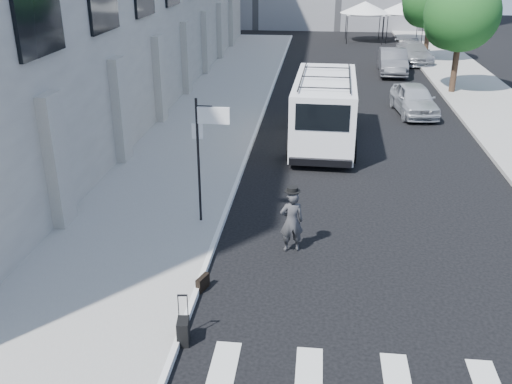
% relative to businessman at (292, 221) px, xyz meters
% --- Properties ---
extents(ground, '(120.00, 120.00, 0.00)m').
position_rel_businessman_xyz_m(ground, '(-0.01, -2.00, -0.83)').
color(ground, black).
rests_on(ground, ground).
extents(sidewalk_left, '(4.50, 48.00, 0.15)m').
position_rel_businessman_xyz_m(sidewalk_left, '(-4.26, 14.00, -0.75)').
color(sidewalk_left, gray).
rests_on(sidewalk_left, ground).
extents(sidewalk_right, '(4.00, 56.00, 0.15)m').
position_rel_businessman_xyz_m(sidewalk_right, '(8.99, 18.00, -0.75)').
color(sidewalk_right, gray).
rests_on(sidewalk_right, ground).
extents(sign_pole, '(1.03, 0.07, 3.50)m').
position_rel_businessman_xyz_m(sign_pole, '(-2.38, 1.20, 1.82)').
color(sign_pole, black).
rests_on(sign_pole, sidewalk_left).
extents(tree_near, '(3.80, 3.83, 6.03)m').
position_rel_businessman_xyz_m(tree_near, '(7.49, 18.15, 3.14)').
color(tree_near, black).
rests_on(tree_near, ground).
extents(tree_far, '(3.80, 3.83, 6.03)m').
position_rel_businessman_xyz_m(tree_far, '(7.49, 27.15, 3.14)').
color(tree_far, black).
rests_on(tree_far, ground).
extents(tent_left, '(4.00, 4.00, 3.20)m').
position_rel_businessman_xyz_m(tent_left, '(3.99, 36.00, 1.88)').
color(tent_left, black).
rests_on(tent_left, ground).
extents(tent_right, '(4.00, 4.00, 3.20)m').
position_rel_businessman_xyz_m(tent_right, '(7.19, 36.50, 1.88)').
color(tent_right, black).
rests_on(tent_right, ground).
extents(businessman, '(0.68, 0.53, 1.66)m').
position_rel_businessman_xyz_m(businessman, '(0.00, 0.00, 0.00)').
color(businessman, '#39383B').
rests_on(businessman, ground).
extents(briefcase, '(0.26, 0.45, 0.34)m').
position_rel_businessman_xyz_m(briefcase, '(-1.91, -2.07, -0.66)').
color(briefcase, black).
rests_on(briefcase, ground).
extents(suitcase, '(0.27, 0.39, 1.02)m').
position_rel_businessman_xyz_m(suitcase, '(-1.91, -4.00, -0.56)').
color(suitcase, black).
rests_on(suitcase, ground).
extents(cargo_van, '(2.65, 7.08, 2.61)m').
position_rel_businessman_xyz_m(cargo_van, '(0.80, 9.08, 0.51)').
color(cargo_van, white).
rests_on(cargo_van, ground).
extents(parked_car_a, '(2.09, 4.27, 1.40)m').
position_rel_businessman_xyz_m(parked_car_a, '(4.99, 13.76, -0.13)').
color(parked_car_a, '#ACAFB5').
rests_on(parked_car_a, ground).
extents(parked_car_b, '(1.75, 4.61, 1.50)m').
position_rel_businessman_xyz_m(parked_car_b, '(4.99, 23.03, -0.08)').
color(parked_car_b, '#4D4E54').
rests_on(parked_car_b, ground).
extents(parked_car_c, '(2.41, 4.88, 1.36)m').
position_rel_businessman_xyz_m(parked_car_c, '(6.79, 26.88, -0.15)').
color(parked_car_c, gray).
rests_on(parked_car_c, ground).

